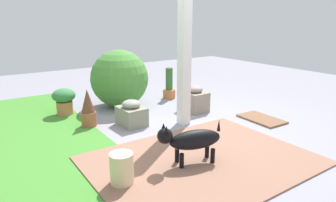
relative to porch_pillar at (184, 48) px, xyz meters
name	(u,v)px	position (x,y,z in m)	size (l,w,h in m)	color
ground_plane	(183,130)	(-0.20, 0.16, -1.13)	(12.00, 12.00, 0.00)	gray
brick_path	(202,160)	(-1.10, 0.57, -1.12)	(1.80, 2.40, 0.02)	#936753
porch_pillar	(184,48)	(0.00, 0.00, 0.00)	(0.15, 0.15, 2.26)	white
stone_planter_nearest	(194,100)	(0.40, -0.53, -0.93)	(0.44, 0.36, 0.44)	gray
stone_planter_mid	(132,114)	(0.38, 0.67, -0.96)	(0.44, 0.35, 0.39)	gray
round_shrub	(120,79)	(1.36, 0.38, -0.62)	(1.01, 1.01, 1.01)	#478737
terracotta_pot_tall	(169,87)	(1.34, -0.66, -0.91)	(0.24, 0.24, 0.60)	#B96A3D
terracotta_pot_broad	(64,99)	(1.46, 1.34, -0.88)	(0.37, 0.37, 0.43)	#C3764B
terracotta_pot_spiky	(88,109)	(0.69, 1.21, -0.87)	(0.22, 0.22, 0.56)	#A85839
dog	(191,140)	(-1.08, 0.72, -0.84)	(0.34, 0.72, 0.50)	black
ceramic_urn	(122,169)	(-1.03, 1.51, -0.97)	(0.23, 0.23, 0.32)	beige
doormat	(261,119)	(-0.55, -1.11, -1.11)	(0.69, 0.41, 0.03)	brown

